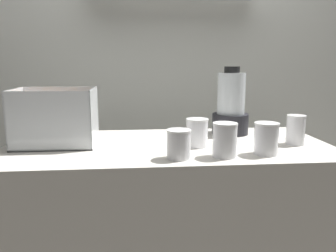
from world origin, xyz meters
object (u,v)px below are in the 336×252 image
(juice_cup_pomegranate_left, at_px, (197,134))
(juice_cup_mango_middle, at_px, (225,142))
(juice_cup_beet_right, at_px, (266,140))
(blender_pitcher, at_px, (231,107))
(juice_cup_carrot_far_left, at_px, (179,146))
(carrot_display_bin, at_px, (55,127))
(juice_cup_pomegranate_far_right, at_px, (295,132))

(juice_cup_pomegranate_left, height_order, juice_cup_mango_middle, juice_cup_mango_middle)
(juice_cup_pomegranate_left, xyz_separation_m, juice_cup_beet_right, (0.24, -0.14, 0.00))
(blender_pitcher, xyz_separation_m, juice_cup_beet_right, (0.03, -0.38, -0.08))
(blender_pitcher, bearing_deg, juice_cup_mango_middle, -108.35)
(blender_pitcher, distance_m, juice_cup_carrot_far_left, 0.52)
(carrot_display_bin, xyz_separation_m, juice_cup_pomegranate_left, (0.60, -0.08, -0.02))
(carrot_display_bin, xyz_separation_m, juice_cup_beet_right, (0.85, -0.23, -0.02))
(blender_pitcher, relative_size, juice_cup_beet_right, 2.67)
(blender_pitcher, xyz_separation_m, juice_cup_carrot_far_left, (-0.31, -0.41, -0.09))
(juice_cup_pomegranate_left, bearing_deg, juice_cup_pomegranate_far_right, 0.12)
(carrot_display_bin, distance_m, juice_cup_carrot_far_left, 0.56)
(blender_pitcher, height_order, juice_cup_pomegranate_far_right, blender_pitcher)
(juice_cup_pomegranate_far_right, bearing_deg, juice_cup_carrot_far_left, -162.16)
(juice_cup_carrot_far_left, bearing_deg, juice_cup_mango_middle, 2.68)
(carrot_display_bin, height_order, juice_cup_mango_middle, carrot_display_bin)
(juice_cup_pomegranate_left, distance_m, juice_cup_mango_middle, 0.18)
(blender_pitcher, bearing_deg, juice_cup_pomegranate_far_right, -46.95)
(juice_cup_pomegranate_far_right, bearing_deg, juice_cup_pomegranate_left, -179.88)
(juice_cup_carrot_far_left, distance_m, juice_cup_beet_right, 0.34)
(juice_cup_pomegranate_left, height_order, juice_cup_beet_right, juice_cup_beet_right)
(blender_pitcher, bearing_deg, juice_cup_carrot_far_left, -126.99)
(carrot_display_bin, xyz_separation_m, juice_cup_mango_middle, (0.68, -0.25, -0.02))
(juice_cup_pomegranate_left, relative_size, juice_cup_beet_right, 0.96)
(juice_cup_beet_right, bearing_deg, juice_cup_pomegranate_far_right, 37.42)
(juice_cup_mango_middle, relative_size, juice_cup_beet_right, 1.05)
(blender_pitcher, height_order, juice_cup_mango_middle, blender_pitcher)
(carrot_display_bin, bearing_deg, juice_cup_pomegranate_far_right, -4.57)
(juice_cup_pomegranate_left, bearing_deg, juice_cup_beet_right, -30.30)
(juice_cup_pomegranate_left, relative_size, juice_cup_mango_middle, 0.92)
(blender_pitcher, xyz_separation_m, juice_cup_pomegranate_left, (-0.21, -0.24, -0.08))
(juice_cup_mango_middle, xyz_separation_m, juice_cup_beet_right, (0.17, 0.02, -0.00))
(carrot_display_bin, xyz_separation_m, juice_cup_carrot_far_left, (0.50, -0.25, -0.03))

